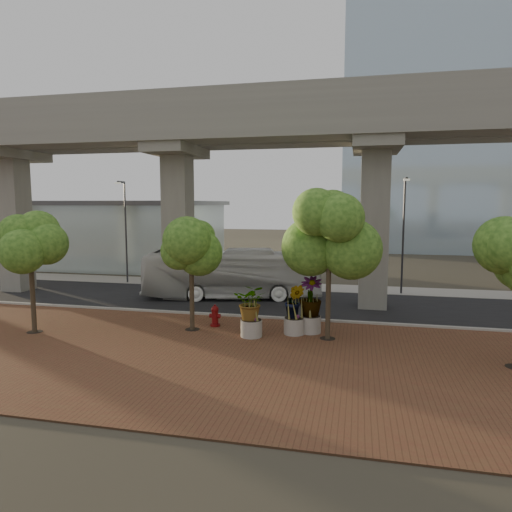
# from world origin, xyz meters

# --- Properties ---
(ground) EXTENTS (160.00, 160.00, 0.00)m
(ground) POSITION_xyz_m (0.00, 0.00, 0.00)
(ground) COLOR #383429
(ground) RESTS_ON ground
(brick_plaza) EXTENTS (70.00, 13.00, 0.06)m
(brick_plaza) POSITION_xyz_m (0.00, -8.00, 0.03)
(brick_plaza) COLOR brown
(brick_plaza) RESTS_ON ground
(asphalt_road) EXTENTS (90.00, 8.00, 0.04)m
(asphalt_road) POSITION_xyz_m (0.00, 2.00, 0.02)
(asphalt_road) COLOR black
(asphalt_road) RESTS_ON ground
(curb_strip) EXTENTS (70.00, 0.25, 0.16)m
(curb_strip) POSITION_xyz_m (0.00, -2.00, 0.08)
(curb_strip) COLOR #9E9A93
(curb_strip) RESTS_ON ground
(far_sidewalk) EXTENTS (90.00, 3.00, 0.06)m
(far_sidewalk) POSITION_xyz_m (0.00, 7.50, 0.03)
(far_sidewalk) COLOR #9E9A93
(far_sidewalk) RESTS_ON ground
(transit_viaduct) EXTENTS (72.00, 5.60, 12.40)m
(transit_viaduct) POSITION_xyz_m (0.00, 2.00, 7.29)
(transit_viaduct) COLOR gray
(transit_viaduct) RESTS_ON ground
(station_pavilion) EXTENTS (23.00, 13.00, 6.30)m
(station_pavilion) POSITION_xyz_m (-20.00, 16.00, 3.22)
(station_pavilion) COLOR #AEC2C6
(station_pavilion) RESTS_ON ground
(transit_bus) EXTENTS (11.50, 4.97, 3.12)m
(transit_bus) POSITION_xyz_m (-2.69, 2.69, 1.56)
(transit_bus) COLOR silver
(transit_bus) RESTS_ON ground
(fire_hydrant) EXTENTS (0.54, 0.48, 1.07)m
(fire_hydrant) POSITION_xyz_m (-1.66, -4.10, 0.58)
(fire_hydrant) COLOR #690B0D
(fire_hydrant) RESTS_ON ground
(planter_front) EXTENTS (2.19, 2.19, 2.41)m
(planter_front) POSITION_xyz_m (0.50, -5.42, 1.52)
(planter_front) COLOR #A7A097
(planter_front) RESTS_ON ground
(planter_right) EXTENTS (2.46, 2.46, 2.63)m
(planter_right) POSITION_xyz_m (3.03, -4.18, 1.65)
(planter_right) COLOR gray
(planter_right) RESTS_ON ground
(planter_left) EXTENTS (2.13, 2.13, 2.34)m
(planter_left) POSITION_xyz_m (2.33, -4.59, 1.48)
(planter_left) COLOR gray
(planter_left) RESTS_ON ground
(street_tree_far_west) EXTENTS (3.83, 3.83, 6.27)m
(street_tree_far_west) POSITION_xyz_m (-9.61, -6.96, 4.56)
(street_tree_far_west) COLOR brown
(street_tree_far_west) RESTS_ON ground
(street_tree_near_west) EXTENTS (3.43, 3.43, 5.79)m
(street_tree_near_west) POSITION_xyz_m (-2.53, -4.92, 4.27)
(street_tree_near_west) COLOR brown
(street_tree_near_west) RESTS_ON ground
(street_tree_near_east) EXTENTS (4.39, 4.39, 6.67)m
(street_tree_near_east) POSITION_xyz_m (3.90, -5.00, 4.72)
(street_tree_near_east) COLOR brown
(street_tree_near_east) RESTS_ON ground
(streetlamp_west) EXTENTS (0.38, 1.11, 7.66)m
(streetlamp_west) POSITION_xyz_m (-12.09, 6.36, 4.48)
(streetlamp_west) COLOR #323237
(streetlamp_west) RESTS_ON ground
(streetlamp_east) EXTENTS (0.38, 1.11, 7.69)m
(streetlamp_east) POSITION_xyz_m (8.03, 6.41, 4.49)
(streetlamp_east) COLOR #2B2C30
(streetlamp_east) RESTS_ON ground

